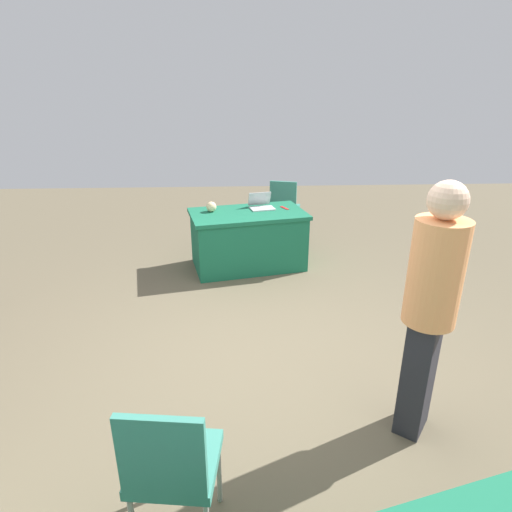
{
  "coord_description": "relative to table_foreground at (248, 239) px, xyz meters",
  "views": [
    {
      "loc": [
        0.19,
        3.33,
        2.34
      ],
      "look_at": [
        0.01,
        -0.27,
        0.9
      ],
      "focal_mm": 30.09,
      "sensor_mm": 36.0,
      "label": 1
    }
  ],
  "objects": [
    {
      "name": "chair_back_row",
      "position": [
        -0.62,
        -1.12,
        0.17
      ],
      "size": [
        0.54,
        0.54,
        0.96
      ],
      "rotation": [
        0.0,
        0.0,
        2.86
      ],
      "color": "#9E9993",
      "rests_on": "ground"
    },
    {
      "name": "person_attendee_standing",
      "position": [
        -1.09,
        3.09,
        0.64
      ],
      "size": [
        0.48,
        0.48,
        1.83
      ],
      "rotation": [
        0.0,
        0.0,
        4.05
      ],
      "color": "#26262D",
      "rests_on": "ground"
    },
    {
      "name": "scissors_red",
      "position": [
        -0.51,
        -0.17,
        0.39
      ],
      "size": [
        0.11,
        0.18,
        0.01
      ],
      "primitive_type": "cube",
      "rotation": [
        0.0,
        0.0,
        2.02
      ],
      "color": "red",
      "rests_on": "table_foreground"
    },
    {
      "name": "ground_plane",
      "position": [
        -0.03,
        2.17,
        -0.39
      ],
      "size": [
        14.4,
        14.4,
        0.0
      ],
      "primitive_type": "plane",
      "color": "brown"
    },
    {
      "name": "table_foreground",
      "position": [
        0.0,
        0.0,
        0.0
      ],
      "size": [
        1.66,
        1.16,
        0.77
      ],
      "rotation": [
        0.0,
        0.0,
        0.21
      ],
      "color": "#196647",
      "rests_on": "ground"
    },
    {
      "name": "yarn_ball",
      "position": [
        0.48,
        -0.05,
        0.45
      ],
      "size": [
        0.13,
        0.13,
        0.13
      ],
      "primitive_type": "sphere",
      "color": "beige",
      "rests_on": "table_foreground"
    },
    {
      "name": "chair_by_pillar",
      "position": [
        0.51,
        3.86,
        0.18
      ],
      "size": [
        0.49,
        0.49,
        0.98
      ],
      "rotation": [
        0.0,
        0.0,
        3.02
      ],
      "color": "#9E9993",
      "rests_on": "ground"
    },
    {
      "name": "laptop_silver",
      "position": [
        -0.19,
        -0.19,
        0.42
      ],
      "size": [
        0.37,
        0.35,
        0.21
      ],
      "rotation": [
        0.0,
        0.0,
        0.22
      ],
      "color": "silver",
      "rests_on": "table_foreground"
    }
  ]
}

